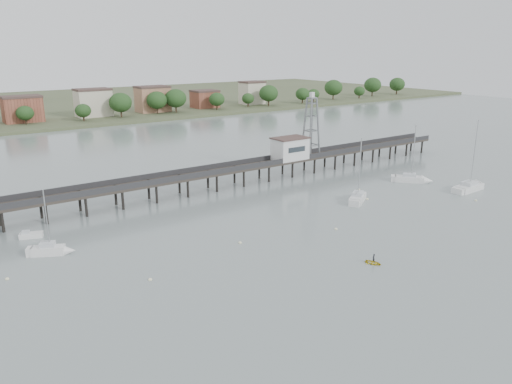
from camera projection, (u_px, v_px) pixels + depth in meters
ground_plane at (444, 308)px, 59.53m from camera, size 500.00×500.00×0.00m
pier at (198, 175)px, 105.40m from camera, size 150.00×5.00×5.50m
pier_building at (290, 148)px, 118.48m from camera, size 8.40×5.40×5.30m
lattice_tower at (311, 127)px, 120.84m from camera, size 3.20×3.20×15.50m
sailboat_b at (54, 250)px, 74.67m from camera, size 6.43×4.53×10.59m
sailboat_e at (415, 179)px, 114.28m from camera, size 7.40×7.99×13.93m
sailboat_c at (359, 197)px, 101.21m from camera, size 8.22×6.45×13.58m
sailboat_d at (473, 186)px, 108.61m from camera, size 10.06×3.29×16.27m
white_tender at (31, 235)px, 81.17m from camera, size 3.88×2.64×1.40m
yellow_dinghy at (373, 264)px, 71.62m from camera, size 1.76×1.03×2.37m
dinghy_occupant at (373, 264)px, 71.62m from camera, size 0.77×1.34×0.30m
mooring_buoys at (300, 225)px, 86.82m from camera, size 84.42×19.83×0.39m
far_shore at (22, 107)px, 246.86m from camera, size 500.00×170.00×10.40m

